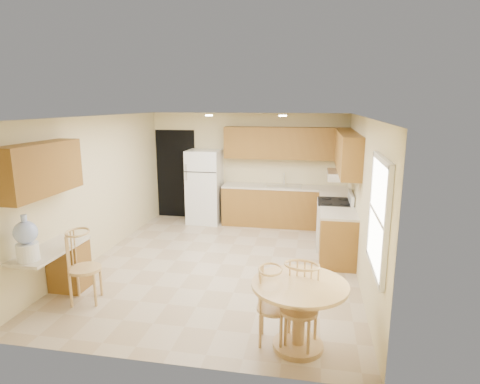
% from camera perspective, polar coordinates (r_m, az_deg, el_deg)
% --- Properties ---
extents(floor, '(5.50, 5.50, 0.00)m').
position_cam_1_polar(floor, '(7.02, -2.64, -10.20)').
color(floor, tan).
rests_on(floor, ground).
extents(ceiling, '(4.50, 5.50, 0.02)m').
position_cam_1_polar(ceiling, '(6.49, -2.86, 10.64)').
color(ceiling, white).
rests_on(ceiling, wall_back).
extents(wall_back, '(4.50, 0.02, 2.50)m').
position_cam_1_polar(wall_back, '(9.29, 1.14, 3.46)').
color(wall_back, beige).
rests_on(wall_back, floor).
extents(wall_front, '(4.50, 0.02, 2.50)m').
position_cam_1_polar(wall_front, '(4.12, -11.61, -8.47)').
color(wall_front, beige).
rests_on(wall_front, floor).
extents(wall_left, '(0.02, 5.50, 2.50)m').
position_cam_1_polar(wall_left, '(7.48, -19.77, 0.51)').
color(wall_left, beige).
rests_on(wall_left, floor).
extents(wall_right, '(0.02, 5.50, 2.50)m').
position_cam_1_polar(wall_right, '(6.52, 16.90, -0.98)').
color(wall_right, beige).
rests_on(wall_right, floor).
extents(doorway, '(0.90, 0.02, 2.10)m').
position_cam_1_polar(doorway, '(9.75, -9.09, 2.54)').
color(doorway, black).
rests_on(doorway, floor).
extents(base_cab_back, '(2.75, 0.60, 0.87)m').
position_cam_1_polar(base_cab_back, '(9.07, 6.27, -2.10)').
color(base_cab_back, olive).
rests_on(base_cab_back, floor).
extents(counter_back, '(2.75, 0.63, 0.04)m').
position_cam_1_polar(counter_back, '(8.96, 6.34, 0.71)').
color(counter_back, beige).
rests_on(counter_back, base_cab_back).
extents(base_cab_right_a, '(0.60, 0.59, 0.87)m').
position_cam_1_polar(base_cab_right_a, '(8.48, 13.23, -3.39)').
color(base_cab_right_a, olive).
rests_on(base_cab_right_a, floor).
extents(counter_right_a, '(0.63, 0.59, 0.04)m').
position_cam_1_polar(counter_right_a, '(8.37, 13.38, -0.39)').
color(counter_right_a, beige).
rests_on(counter_right_a, base_cab_right_a).
extents(base_cab_right_b, '(0.60, 0.80, 0.87)m').
position_cam_1_polar(base_cab_right_b, '(7.10, 13.72, -6.56)').
color(base_cab_right_b, olive).
rests_on(base_cab_right_b, floor).
extents(counter_right_b, '(0.63, 0.80, 0.04)m').
position_cam_1_polar(counter_right_b, '(6.96, 13.91, -3.02)').
color(counter_right_b, beige).
rests_on(counter_right_b, base_cab_right_b).
extents(upper_cab_back, '(2.75, 0.33, 0.70)m').
position_cam_1_polar(upper_cab_back, '(8.95, 6.56, 6.91)').
color(upper_cab_back, olive).
rests_on(upper_cab_back, wall_back).
extents(upper_cab_right, '(0.33, 2.42, 0.70)m').
position_cam_1_polar(upper_cab_right, '(7.59, 14.99, 5.58)').
color(upper_cab_right, olive).
rests_on(upper_cab_right, wall_right).
extents(upper_cab_left, '(0.33, 1.40, 0.70)m').
position_cam_1_polar(upper_cab_left, '(5.98, -26.47, 2.93)').
color(upper_cab_left, olive).
rests_on(upper_cab_left, wall_left).
extents(sink, '(0.78, 0.44, 0.01)m').
position_cam_1_polar(sink, '(8.96, 6.19, 0.86)').
color(sink, silver).
rests_on(sink, counter_back).
extents(range_hood, '(0.50, 0.76, 0.14)m').
position_cam_1_polar(range_hood, '(7.61, 14.18, 2.37)').
color(range_hood, silver).
rests_on(range_hood, upper_cab_right).
extents(desk_pedestal, '(0.48, 0.42, 0.72)m').
position_cam_1_polar(desk_pedestal, '(6.53, -23.11, -9.64)').
color(desk_pedestal, olive).
rests_on(desk_pedestal, floor).
extents(desk_top, '(0.50, 1.20, 0.04)m').
position_cam_1_polar(desk_top, '(6.11, -25.39, -7.47)').
color(desk_top, beige).
rests_on(desk_top, desk_pedestal).
extents(window, '(0.06, 1.12, 1.30)m').
position_cam_1_polar(window, '(4.67, 19.19, -3.19)').
color(window, white).
rests_on(window, wall_right).
extents(can_light_a, '(0.14, 0.14, 0.02)m').
position_cam_1_polar(can_light_a, '(7.77, -4.44, 10.81)').
color(can_light_a, white).
rests_on(can_light_a, ceiling).
extents(can_light_b, '(0.14, 0.14, 0.02)m').
position_cam_1_polar(can_light_b, '(7.53, 6.10, 10.73)').
color(can_light_b, white).
rests_on(can_light_b, ceiling).
extents(refrigerator, '(0.74, 0.72, 1.68)m').
position_cam_1_polar(refrigerator, '(9.23, -5.05, 0.77)').
color(refrigerator, white).
rests_on(refrigerator, floor).
extents(stove, '(0.65, 0.76, 1.09)m').
position_cam_1_polar(stove, '(7.83, 13.26, -4.48)').
color(stove, white).
rests_on(stove, floor).
extents(dining_table, '(1.06, 1.06, 0.79)m').
position_cam_1_polar(dining_table, '(4.66, 8.41, -15.75)').
color(dining_table, tan).
rests_on(dining_table, floor).
extents(chair_table_a, '(0.40, 0.51, 0.90)m').
position_cam_1_polar(chair_table_a, '(4.64, 4.75, -15.31)').
color(chair_table_a, tan).
rests_on(chair_table_a, floor).
extents(chair_table_b, '(0.43, 0.45, 0.98)m').
position_cam_1_polar(chair_table_b, '(4.54, 8.40, -15.39)').
color(chair_table_b, tan).
rests_on(chair_table_b, floor).
extents(chair_desk, '(0.45, 0.58, 1.01)m').
position_cam_1_polar(chair_desk, '(5.88, -21.81, -9.27)').
color(chair_desk, tan).
rests_on(chair_desk, floor).
extents(water_crock, '(0.29, 0.29, 0.59)m').
position_cam_1_polar(water_crock, '(5.70, -28.10, -6.04)').
color(water_crock, white).
rests_on(water_crock, desk_top).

